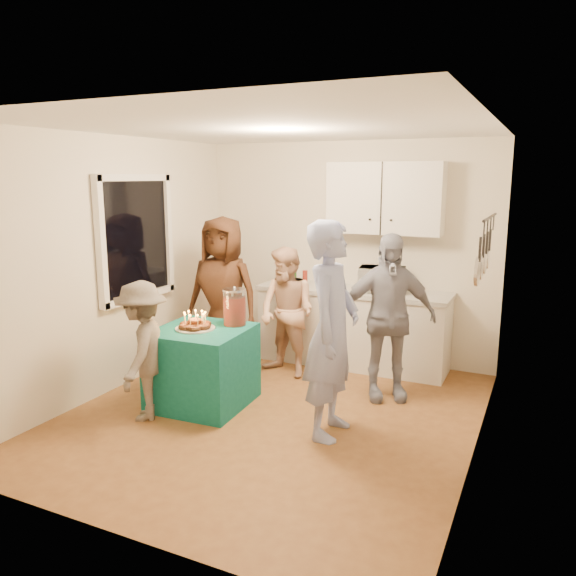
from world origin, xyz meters
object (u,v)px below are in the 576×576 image
at_px(man_birthday, 332,330).
at_px(woman_back_center, 287,312).
at_px(counter, 352,329).
at_px(child_near_left, 142,351).
at_px(punch_jar, 235,308).
at_px(microwave, 382,279).
at_px(woman_back_left, 223,295).
at_px(woman_back_right, 387,317).
at_px(party_table, 203,367).

height_order(man_birthday, woman_back_center, man_birthday).
height_order(counter, child_near_left, child_near_left).
height_order(punch_jar, woman_back_center, woman_back_center).
bearing_deg(child_near_left, microwave, 121.41).
distance_m(woman_back_left, child_near_left, 1.45).
xyz_separation_m(man_birthday, woman_back_right, (0.21, 0.98, -0.09)).
height_order(woman_back_left, woman_back_center, woman_back_left).
xyz_separation_m(punch_jar, woman_back_left, (-0.55, 0.68, -0.05)).
distance_m(woman_back_center, woman_back_right, 1.19).
bearing_deg(man_birthday, woman_back_center, 36.91).
bearing_deg(woman_back_center, punch_jar, -85.87).
distance_m(woman_back_left, woman_back_center, 0.76).
relative_size(counter, microwave, 4.36).
distance_m(man_birthday, child_near_left, 1.74).
distance_m(woman_back_center, child_near_left, 1.73).
bearing_deg(child_near_left, woman_back_left, 157.57).
xyz_separation_m(man_birthday, woman_back_center, (-0.96, 1.16, -0.20)).
bearing_deg(child_near_left, woman_back_right, 103.69).
xyz_separation_m(counter, woman_back_right, (0.63, -0.82, 0.40)).
height_order(microwave, man_birthday, man_birthday).
xyz_separation_m(woman_back_left, woman_back_center, (0.73, 0.15, -0.16)).
relative_size(man_birthday, woman_back_center, 1.28).
xyz_separation_m(microwave, woman_back_right, (0.29, -0.82, -0.22)).
bearing_deg(microwave, woman_back_right, -80.02).
distance_m(party_table, punch_jar, 0.65).
distance_m(counter, party_table, 1.98).
bearing_deg(child_near_left, punch_jar, 121.63).
xyz_separation_m(man_birthday, child_near_left, (-1.67, -0.42, -0.28)).
distance_m(punch_jar, man_birthday, 1.18).
height_order(counter, party_table, counter).
xyz_separation_m(counter, woman_back_center, (-0.54, -0.65, 0.29)).
bearing_deg(woman_back_right, microwave, 82.08).
relative_size(counter, woman_back_center, 1.53).
bearing_deg(woman_back_center, woman_back_right, 7.67).
relative_size(counter, woman_back_left, 1.25).
height_order(microwave, party_table, microwave).
height_order(woman_back_right, child_near_left, woman_back_right).
relative_size(party_table, woman_back_left, 0.48).
bearing_deg(counter, child_near_left, -119.19).
bearing_deg(punch_jar, counter, 64.14).
bearing_deg(woman_back_center, child_near_left, -97.93).
bearing_deg(woman_back_left, microwave, 22.28).
relative_size(man_birthday, woman_back_left, 1.05).
bearing_deg(counter, woman_back_center, -129.74).
bearing_deg(party_table, counter, 61.90).
bearing_deg(counter, man_birthday, -76.86).
height_order(party_table, woman_back_center, woman_back_center).
xyz_separation_m(counter, child_near_left, (-1.25, -2.23, 0.21)).
relative_size(party_table, man_birthday, 0.46).
height_order(microwave, punch_jar, microwave).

